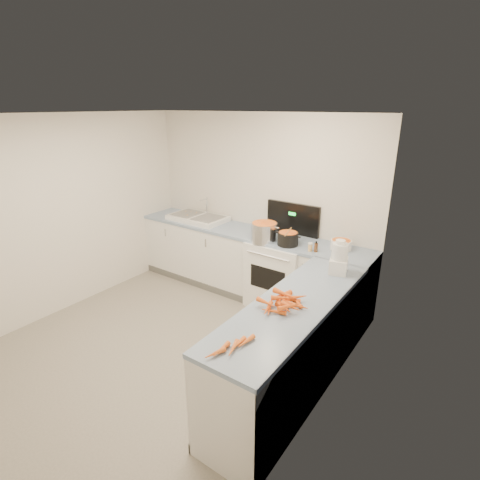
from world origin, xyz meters
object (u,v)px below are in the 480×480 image
Objects in this scene: stove at (280,272)px; extract_bottle at (316,248)px; sink at (198,218)px; food_processor at (339,259)px; mixing_bowl at (341,245)px; spice_jar at (310,248)px; steel_pot at (264,232)px; black_pot at (288,240)px.

stove reaches higher than extract_bottle.
sink is 2.40× the size of food_processor.
spice_jar is at bearing -136.14° from mixing_bowl.
food_processor is (1.15, -0.40, 0.05)m from steel_pot.
steel_pot is 1.33× the size of black_pot.
black_pot is 2.98× the size of spice_jar.
spice_jar is (1.93, -0.19, 0.01)m from sink.
black_pot reaches higher than spice_jar.
steel_pot is 0.96× the size of food_processor.
black_pot is at bearing -5.66° from sink.
extract_bottle is (0.72, 0.00, -0.05)m from steel_pot.
spice_jar is (-0.28, -0.27, -0.01)m from mixing_bowl.
stove is at bearing -0.62° from sink.
sink is 2.01m from extract_bottle.
steel_pot is at bearing -7.80° from sink.
stove is at bearing 43.17° from steel_pot.
stove is 12.66× the size of extract_bottle.
steel_pot is 3.95× the size of spice_jar.
sink is 2.51× the size of steel_pot.
spice_jar is at bearing -19.77° from stove.
black_pot is at bearing 2.62° from steel_pot.
food_processor is at bearing -71.45° from mixing_bowl.
steel_pot is 3.18× the size of extract_bottle.
black_pot is (1.61, -0.16, 0.03)m from sink.
spice_jar is (0.32, -0.03, -0.03)m from black_pot.
food_processor reaches higher than steel_pot.
black_pot is at bearing 152.80° from food_processor.
steel_pot is 1.37× the size of mixing_bowl.
black_pot is at bearing 174.86° from spice_jar.
stove is 0.77m from extract_bottle.
spice_jar is (0.48, -0.17, 0.51)m from stove.
food_processor reaches higher than extract_bottle.
sink is at bearing 175.04° from extract_bottle.
sink is at bearing 166.61° from food_processor.
black_pot is at bearing -41.26° from stove.
stove is at bearing 160.23° from spice_jar.
sink is 1.94m from spice_jar.
stove is at bearing -172.97° from mixing_bowl.
extract_bottle is at bearing -4.96° from sink.
food_processor is at bearing -43.24° from extract_bottle.
stove is 1.29m from food_processor.
black_pot reaches higher than mixing_bowl.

